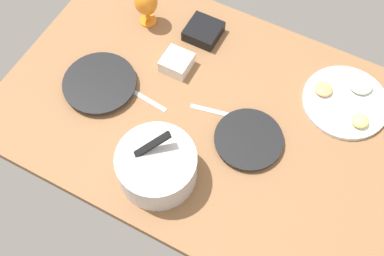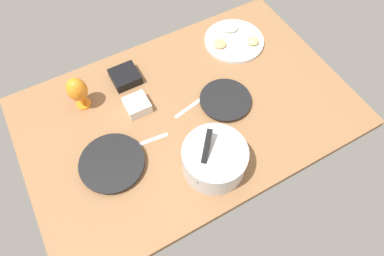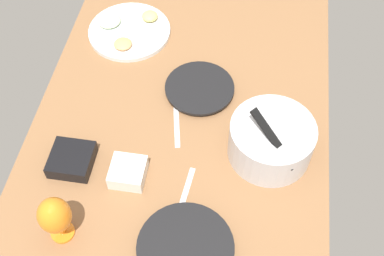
% 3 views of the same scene
% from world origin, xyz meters
% --- Properties ---
extents(ground_plane, '(1.60, 1.04, 0.04)m').
position_xyz_m(ground_plane, '(0.00, 0.00, -0.02)').
color(ground_plane, '#8C603D').
extents(dinner_plate_left, '(0.26, 0.26, 0.03)m').
position_xyz_m(dinner_plate_left, '(-0.19, 0.05, 0.01)').
color(dinner_plate_left, '#4C4C51').
rests_on(dinner_plate_left, ground_plane).
extents(dinner_plate_right, '(0.29, 0.29, 0.03)m').
position_xyz_m(dinner_plate_right, '(0.43, 0.10, 0.02)').
color(dinner_plate_right, '#4C4C51').
rests_on(dinner_plate_right, ground_plane).
extents(mixing_bowl, '(0.28, 0.28, 0.21)m').
position_xyz_m(mixing_bowl, '(0.04, 0.32, 0.08)').
color(mixing_bowl, silver).
rests_on(mixing_bowl, ground_plane).
extents(fruit_platter, '(0.33, 0.33, 0.05)m').
position_xyz_m(fruit_platter, '(-0.45, -0.29, 0.01)').
color(fruit_platter, silver).
rests_on(fruit_platter, ground_plane).
extents(hurricane_glass_orange, '(0.10, 0.10, 0.19)m').
position_xyz_m(hurricane_glass_orange, '(0.44, -0.28, 0.11)').
color(hurricane_glass_orange, orange).
rests_on(hurricane_glass_orange, ground_plane).
extents(square_bowl_black, '(0.14, 0.14, 0.05)m').
position_xyz_m(square_bowl_black, '(0.19, -0.33, 0.03)').
color(square_bowl_black, black).
rests_on(square_bowl_black, ground_plane).
extents(square_bowl_white, '(0.11, 0.11, 0.06)m').
position_xyz_m(square_bowl_white, '(0.21, -0.13, 0.03)').
color(square_bowl_white, white).
rests_on(square_bowl_white, ground_plane).
extents(fork_by_left_plate, '(0.18, 0.05, 0.01)m').
position_xyz_m(fork_by_left_plate, '(-0.01, -0.01, 0.00)').
color(fork_by_left_plate, silver).
rests_on(fork_by_left_plate, ground_plane).
extents(fork_by_right_plate, '(0.18, 0.04, 0.01)m').
position_xyz_m(fork_by_right_plate, '(0.24, 0.06, 0.00)').
color(fork_by_right_plate, silver).
rests_on(fork_by_right_plate, ground_plane).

